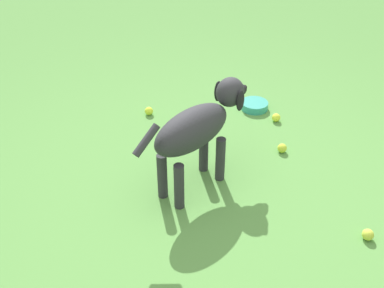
{
  "coord_description": "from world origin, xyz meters",
  "views": [
    {
      "loc": [
        -2.18,
        -0.57,
        1.94
      ],
      "look_at": [
        0.04,
        0.19,
        0.33
      ],
      "focal_mm": 44.1,
      "sensor_mm": 36.0,
      "label": 1
    }
  ],
  "objects_px": {
    "dog": "(198,127)",
    "tennis_ball_3": "(368,235)",
    "tennis_ball_0": "(282,148)",
    "tennis_ball_1": "(149,111)",
    "tennis_ball_4": "(276,118)",
    "water_bowl": "(254,105)"
  },
  "relations": [
    {
      "from": "tennis_ball_0",
      "to": "tennis_ball_3",
      "type": "relative_size",
      "value": 1.0
    },
    {
      "from": "tennis_ball_3",
      "to": "tennis_ball_1",
      "type": "bearing_deg",
      "value": 63.14
    },
    {
      "from": "dog",
      "to": "water_bowl",
      "type": "xyz_separation_m",
      "value": [
        1.06,
        -0.14,
        -0.4
      ]
    },
    {
      "from": "tennis_ball_1",
      "to": "tennis_ball_4",
      "type": "height_order",
      "value": "same"
    },
    {
      "from": "tennis_ball_0",
      "to": "tennis_ball_4",
      "type": "relative_size",
      "value": 1.0
    },
    {
      "from": "tennis_ball_3",
      "to": "water_bowl",
      "type": "relative_size",
      "value": 0.3
    },
    {
      "from": "tennis_ball_0",
      "to": "tennis_ball_3",
      "type": "xyz_separation_m",
      "value": [
        -0.69,
        -0.6,
        0.0
      ]
    },
    {
      "from": "tennis_ball_1",
      "to": "tennis_ball_4",
      "type": "distance_m",
      "value": 1.01
    },
    {
      "from": "tennis_ball_3",
      "to": "tennis_ball_4",
      "type": "height_order",
      "value": "same"
    },
    {
      "from": "tennis_ball_1",
      "to": "tennis_ball_3",
      "type": "xyz_separation_m",
      "value": [
        -0.86,
        -1.7,
        0.0
      ]
    },
    {
      "from": "tennis_ball_4",
      "to": "water_bowl",
      "type": "distance_m",
      "value": 0.24
    },
    {
      "from": "dog",
      "to": "tennis_ball_1",
      "type": "distance_m",
      "value": 1.02
    },
    {
      "from": "dog",
      "to": "tennis_ball_3",
      "type": "height_order",
      "value": "dog"
    },
    {
      "from": "dog",
      "to": "tennis_ball_0",
      "type": "relative_size",
      "value": 13.46
    },
    {
      "from": "tennis_ball_0",
      "to": "tennis_ball_1",
      "type": "xyz_separation_m",
      "value": [
        0.17,
        1.1,
        0.0
      ]
    },
    {
      "from": "dog",
      "to": "water_bowl",
      "type": "relative_size",
      "value": 4.04
    },
    {
      "from": "dog",
      "to": "tennis_ball_3",
      "type": "relative_size",
      "value": 13.46
    },
    {
      "from": "tennis_ball_1",
      "to": "tennis_ball_3",
      "type": "relative_size",
      "value": 1.0
    },
    {
      "from": "tennis_ball_0",
      "to": "tennis_ball_1",
      "type": "relative_size",
      "value": 1.0
    },
    {
      "from": "tennis_ball_0",
      "to": "tennis_ball_4",
      "type": "bearing_deg",
      "value": 16.26
    },
    {
      "from": "dog",
      "to": "tennis_ball_3",
      "type": "xyz_separation_m",
      "value": [
        -0.17,
        -1.06,
        -0.39
      ]
    },
    {
      "from": "tennis_ball_3",
      "to": "dog",
      "type": "bearing_deg",
      "value": 81.03
    }
  ]
}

